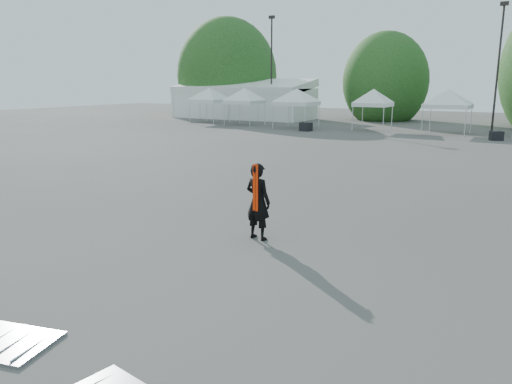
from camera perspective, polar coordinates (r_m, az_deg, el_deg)
The scene contains 14 objects.
ground at distance 14.08m, azimuth 0.76°, elevation -3.49°, with size 120.00×120.00×0.00m, color #474442.
marquee at distance 54.90m, azimuth -1.48°, elevation 10.48°, with size 15.00×6.25×4.23m.
light_pole_west at distance 52.04m, azimuth 1.78°, elevation 14.56°, with size 0.60×0.25×10.30m.
light_pole_east at distance 44.00m, azimuth 26.00°, elevation 13.39°, with size 0.60×0.25×9.80m.
tree_far_w at distance 59.55m, azimuth -3.33°, elevation 13.09°, with size 4.80×4.80×7.30m.
tree_mid_w at distance 53.84m, azimuth 14.55°, elevation 12.15°, with size 4.16×4.16×6.33m.
tent_a at distance 49.01m, azimuth -5.35°, elevation 11.47°, with size 4.21×4.21×3.88m.
tent_b at distance 46.09m, azimuth -1.32°, elevation 11.46°, with size 4.11×4.11×3.88m.
tent_c at distance 43.02m, azimuth 4.66°, elevation 11.35°, with size 4.45×4.45×3.88m.
tent_d at distance 41.91m, azimuth 13.30°, elevation 11.03°, with size 3.83×3.83×3.88m.
tent_e at distance 40.65m, azimuth 21.21°, elevation 10.50°, with size 4.55×4.55×3.88m.
man at distance 12.38m, azimuth 0.22°, elevation -1.08°, with size 0.77×0.56×1.94m.
crate_west at distance 40.59m, azimuth 5.71°, elevation 7.42°, with size 0.87×0.68×0.68m, color black.
crate_mid at distance 37.60m, azimuth 25.77°, elevation 5.80°, with size 0.79×0.62×0.62m, color black.
Camera 1 is at (6.60, -11.82, 3.87)m, focal length 35.00 mm.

